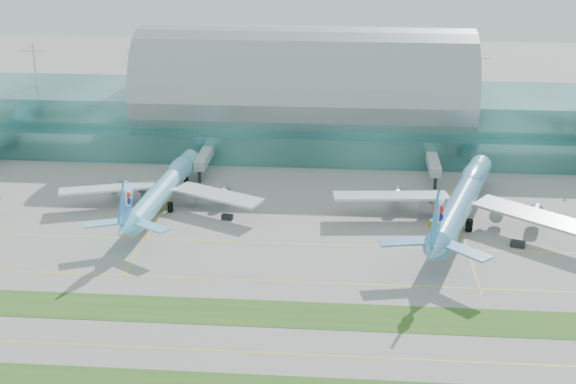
{
  "coord_description": "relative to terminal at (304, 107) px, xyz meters",
  "views": [
    {
      "loc": [
        17.06,
        -154.32,
        88.64
      ],
      "look_at": [
        0.0,
        55.0,
        9.0
      ],
      "focal_mm": 50.0,
      "sensor_mm": 36.0,
      "label": 1
    }
  ],
  "objects": [
    {
      "name": "gse_f",
      "position": [
        61.89,
        -85.94,
        -13.41
      ],
      "size": [
        4.19,
        3.06,
        1.63
      ],
      "primitive_type": "cube",
      "rotation": [
        0.0,
        0.0,
        -0.3
      ],
      "color": "black",
      "rests_on": "ground"
    },
    {
      "name": "taxiline_d",
      "position": [
        -0.01,
        -88.79,
        -14.22
      ],
      "size": [
        420.0,
        0.35,
        0.01
      ],
      "primitive_type": "cube",
      "color": "yellow",
      "rests_on": "ground"
    },
    {
      "name": "grass_strip_far",
      "position": [
        -0.01,
        -126.79,
        -14.19
      ],
      "size": [
        420.0,
        12.0,
        0.08
      ],
      "primitive_type": "cube",
      "color": "#2D591E",
      "rests_on": "ground"
    },
    {
      "name": "gse_c",
      "position": [
        -39.95,
        -79.2,
        -13.45
      ],
      "size": [
        3.48,
        2.1,
        1.56
      ],
      "primitive_type": "cube",
      "rotation": [
        0.0,
        0.0,
        0.08
      ],
      "color": "black",
      "rests_on": "ground"
    },
    {
      "name": "gse_e",
      "position": [
        41.24,
        -73.94,
        -13.6
      ],
      "size": [
        3.22,
        1.53,
        1.25
      ],
      "primitive_type": "cube",
      "rotation": [
        0.0,
        0.0,
        0.01
      ],
      "color": "#C6850B",
      "rests_on": "ground"
    },
    {
      "name": "taxiline_b",
      "position": [
        -0.01,
        -142.79,
        -14.22
      ],
      "size": [
        420.0,
        0.35,
        0.01
      ],
      "primitive_type": "cube",
      "color": "yellow",
      "rests_on": "ground"
    },
    {
      "name": "airliner_b",
      "position": [
        -37.48,
        -64.78,
        -8.21
      ],
      "size": [
        62.28,
        70.93,
        19.51
      ],
      "rotation": [
        0.0,
        0.0,
        -0.08
      ],
      "color": "#6DC8EF",
      "rests_on": "ground"
    },
    {
      "name": "gse_d",
      "position": [
        -17.48,
        -73.55,
        -13.49
      ],
      "size": [
        3.47,
        2.22,
        1.48
      ],
      "primitive_type": "cube",
      "rotation": [
        0.0,
        0.0,
        -0.19
      ],
      "color": "black",
      "rests_on": "ground"
    },
    {
      "name": "ground",
      "position": [
        -0.01,
        -128.79,
        -14.23
      ],
      "size": [
        700.0,
        700.0,
        0.0
      ],
      "primitive_type": "plane",
      "color": "gray",
      "rests_on": "ground"
    },
    {
      "name": "taxiline_c",
      "position": [
        -0.01,
        -110.79,
        -14.22
      ],
      "size": [
        420.0,
        0.35,
        0.01
      ],
      "primitive_type": "cube",
      "color": "yellow",
      "rests_on": "ground"
    },
    {
      "name": "airliner_c",
      "position": [
        48.68,
        -70.75,
        -7.19
      ],
      "size": [
        69.88,
        80.99,
        22.81
      ],
      "rotation": [
        0.0,
        0.0,
        -0.3
      ],
      "color": "#599BC5",
      "rests_on": "ground"
    },
    {
      "name": "terminal",
      "position": [
        0.0,
        0.0,
        0.0
      ],
      "size": [
        340.0,
        69.1,
        36.0
      ],
      "color": "#3D7A75",
      "rests_on": "ground"
    }
  ]
}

